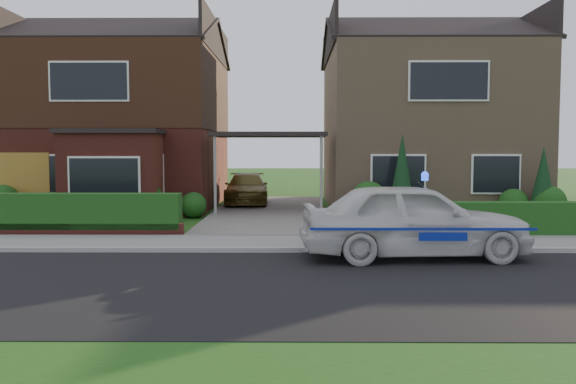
{
  "coord_description": "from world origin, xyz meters",
  "views": [
    {
      "loc": [
        0.8,
        -9.82,
        2.22
      ],
      "look_at": [
        0.69,
        3.5,
        1.28
      ],
      "focal_mm": 38.0,
      "sensor_mm": 36.0,
      "label": 1
    }
  ],
  "objects": [
    {
      "name": "ground",
      "position": [
        0.0,
        0.0,
        0.0
      ],
      "size": [
        120.0,
        120.0,
        0.0
      ],
      "primitive_type": "plane",
      "color": "#154311",
      "rests_on": "ground"
    },
    {
      "name": "road",
      "position": [
        0.0,
        0.0,
        0.0
      ],
      "size": [
        60.0,
        6.0,
        0.02
      ],
      "primitive_type": "cube",
      "color": "black",
      "rests_on": "ground"
    },
    {
      "name": "kerb",
      "position": [
        0.0,
        3.05,
        0.06
      ],
      "size": [
        60.0,
        0.16,
        0.12
      ],
      "primitive_type": "cube",
      "color": "#9E9993",
      "rests_on": "ground"
    },
    {
      "name": "sidewalk",
      "position": [
        0.0,
        4.1,
        0.05
      ],
      "size": [
        60.0,
        2.0,
        0.1
      ],
      "primitive_type": "cube",
      "color": "slate",
      "rests_on": "ground"
    },
    {
      "name": "driveway",
      "position": [
        0.0,
        11.0,
        0.06
      ],
      "size": [
        3.8,
        12.0,
        0.12
      ],
      "primitive_type": "cube",
      "color": "#666059",
      "rests_on": "ground"
    },
    {
      "name": "house_left",
      "position": [
        -5.78,
        13.9,
        3.81
      ],
      "size": [
        7.5,
        9.53,
        7.25
      ],
      "color": "maroon",
      "rests_on": "ground"
    },
    {
      "name": "house_right",
      "position": [
        5.8,
        13.99,
        3.66
      ],
      "size": [
        7.5,
        8.06,
        7.25
      ],
      "color": "#997B5E",
      "rests_on": "ground"
    },
    {
      "name": "carport_link",
      "position": [
        0.0,
        10.95,
        2.66
      ],
      "size": [
        3.8,
        3.0,
        2.77
      ],
      "color": "black",
      "rests_on": "ground"
    },
    {
      "name": "garage_door",
      "position": [
        -8.25,
        9.96,
        1.05
      ],
      "size": [
        2.2,
        0.1,
        2.1
      ],
      "primitive_type": "cube",
      "color": "#936220",
      "rests_on": "ground"
    },
    {
      "name": "dwarf_wall",
      "position": [
        -5.8,
        5.3,
        0.18
      ],
      "size": [
        7.7,
        0.25,
        0.36
      ],
      "primitive_type": "cube",
      "color": "maroon",
      "rests_on": "ground"
    },
    {
      "name": "hedge_left",
      "position": [
        -5.8,
        5.45,
        0.0
      ],
      "size": [
        7.5,
        0.55,
        0.9
      ],
      "primitive_type": "cube",
      "color": "#143E13",
      "rests_on": "ground"
    },
    {
      "name": "hedge_right",
      "position": [
        5.8,
        5.35,
        0.0
      ],
      "size": [
        7.5,
        0.55,
        0.8
      ],
      "primitive_type": "cube",
      "color": "#143E13",
      "rests_on": "ground"
    },
    {
      "name": "shrub_left_far",
      "position": [
        -8.5,
        9.5,
        0.54
      ],
      "size": [
        1.08,
        1.08,
        1.08
      ],
      "primitive_type": "sphere",
      "color": "#143E13",
      "rests_on": "ground"
    },
    {
      "name": "shrub_left_mid",
      "position": [
        -4.0,
        9.3,
        0.66
      ],
      "size": [
        1.32,
        1.32,
        1.32
      ],
      "primitive_type": "sphere",
      "color": "#143E13",
      "rests_on": "ground"
    },
    {
      "name": "shrub_left_near",
      "position": [
        -2.4,
        9.6,
        0.42
      ],
      "size": [
        0.84,
        0.84,
        0.84
      ],
      "primitive_type": "sphere",
      "color": "#143E13",
      "rests_on": "ground"
    },
    {
      "name": "shrub_right_near",
      "position": [
        3.2,
        9.4,
        0.6
      ],
      "size": [
        1.2,
        1.2,
        1.2
      ],
      "primitive_type": "sphere",
      "color": "#143E13",
      "rests_on": "ground"
    },
    {
      "name": "shrub_right_mid",
      "position": [
        7.8,
        9.5,
        0.48
      ],
      "size": [
        0.96,
        0.96,
        0.96
      ],
      "primitive_type": "sphere",
      "color": "#143E13",
      "rests_on": "ground"
    },
    {
      "name": "shrub_right_far",
      "position": [
        8.8,
        9.2,
        0.54
      ],
      "size": [
        1.08,
        1.08,
        1.08
      ],
      "primitive_type": "sphere",
      "color": "#143E13",
      "rests_on": "ground"
    },
    {
      "name": "conifer_a",
      "position": [
        4.2,
        9.2,
        1.3
      ],
      "size": [
        0.9,
        0.9,
        2.6
      ],
      "primitive_type": "cone",
      "color": "black",
      "rests_on": "ground"
    },
    {
      "name": "conifer_b",
      "position": [
        8.6,
        9.2,
        1.1
      ],
      "size": [
        0.9,
        0.9,
        2.2
      ],
      "primitive_type": "cone",
      "color": "black",
      "rests_on": "ground"
    },
    {
      "name": "police_car",
      "position": [
        3.23,
        2.4,
        0.78
      ],
      "size": [
        4.2,
        4.67,
        1.72
      ],
      "rotation": [
        0.0,
        0.0,
        1.64
      ],
      "color": "silver",
      "rests_on": "ground"
    },
    {
      "name": "driveway_car",
      "position": [
        -1.0,
        13.53,
        0.69
      ],
      "size": [
        1.82,
        4.03,
        1.15
      ],
      "primitive_type": "imported",
      "rotation": [
        0.0,
        0.0,
        0.06
      ],
      "color": "brown",
      "rests_on": "driveway"
    },
    {
      "name": "potted_plant_c",
      "position": [
        -2.5,
        6.13,
        0.41
      ],
      "size": [
        0.56,
        0.56,
        0.82
      ],
      "primitive_type": "imported",
      "rotation": [
        0.0,
        0.0,
        1.82
      ],
      "color": "gray",
      "rests_on": "ground"
    }
  ]
}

